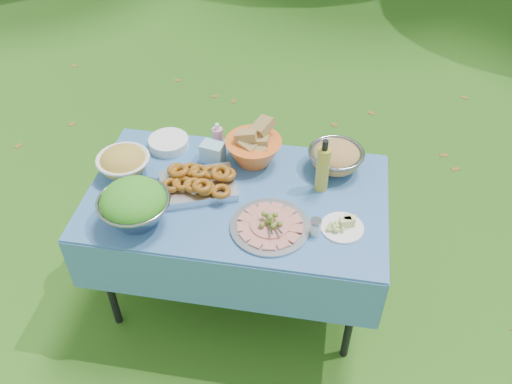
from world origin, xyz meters
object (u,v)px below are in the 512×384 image
oil_bottle (323,165)px  bread_bowl (254,145)px  plate_stack (169,143)px  salad_bowl (134,204)px  charcuterie_platter (270,221)px  picnic_table (238,246)px  pasta_bowl_steel (336,157)px

oil_bottle → bread_bowl: bearing=156.3°
plate_stack → oil_bottle: size_ratio=0.73×
salad_bowl → plate_stack: size_ratio=1.53×
charcuterie_platter → picnic_table: bearing=135.1°
salad_bowl → charcuterie_platter: size_ratio=0.89×
picnic_table → bread_bowl: (0.04, 0.27, 0.48)m
bread_bowl → picnic_table: bearing=-98.0°
picnic_table → plate_stack: bearing=144.0°
plate_stack → pasta_bowl_steel: 0.90m
pasta_bowl_steel → plate_stack: bearing=177.9°
salad_bowl → oil_bottle: oil_bottle is taller
salad_bowl → pasta_bowl_steel: (0.88, 0.54, -0.03)m
bread_bowl → charcuterie_platter: 0.50m
plate_stack → bread_bowl: 0.48m
plate_stack → pasta_bowl_steel: bearing=-2.1°
picnic_table → bread_bowl: bearing=82.0°
charcuterie_platter → oil_bottle: size_ratio=1.26×
salad_bowl → pasta_bowl_steel: salad_bowl is taller
plate_stack → pasta_bowl_steel: (0.89, -0.03, 0.05)m
picnic_table → salad_bowl: size_ratio=4.45×
salad_bowl → plate_stack: (-0.01, 0.57, -0.08)m
plate_stack → oil_bottle: 0.87m
bread_bowl → charcuterie_platter: bearing=-71.5°
plate_stack → oil_bottle: oil_bottle is taller
plate_stack → charcuterie_platter: 0.81m
bread_bowl → oil_bottle: 0.40m
charcuterie_platter → oil_bottle: 0.39m
salad_bowl → charcuterie_platter: 0.62m
plate_stack → pasta_bowl_steel: pasta_bowl_steel is taller
salad_bowl → bread_bowl: size_ratio=1.12×
plate_stack → bread_bowl: size_ratio=0.73×
pasta_bowl_steel → charcuterie_platter: size_ratio=0.76×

